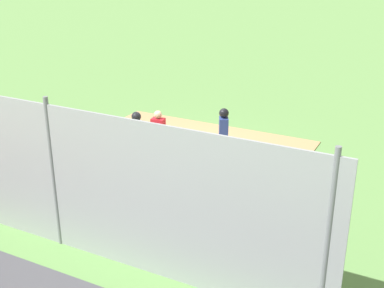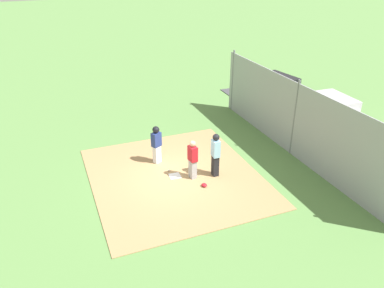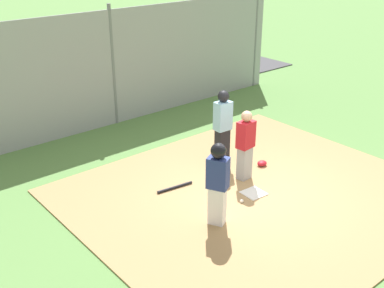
{
  "view_description": "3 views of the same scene",
  "coord_description": "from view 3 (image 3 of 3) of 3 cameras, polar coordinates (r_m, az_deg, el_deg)",
  "views": [
    {
      "loc": [
        6.96,
        -12.64,
        6.18
      ],
      "look_at": [
        0.63,
        -0.34,
        0.66
      ],
      "focal_mm": 47.53,
      "sensor_mm": 36.0,
      "label": 1
    },
    {
      "loc": [
        -12.13,
        4.11,
        7.9
      ],
      "look_at": [
        0.71,
        -1.02,
        0.93
      ],
      "focal_mm": 35.38,
      "sensor_mm": 36.0,
      "label": 2
    },
    {
      "loc": [
        6.69,
        5.95,
        5.12
      ],
      "look_at": [
        0.72,
        -1.17,
        0.98
      ],
      "focal_mm": 45.15,
      "sensor_mm": 36.0,
      "label": 3
    }
  ],
  "objects": [
    {
      "name": "umpire",
      "position": [
        11.16,
        3.65,
        2.18
      ],
      "size": [
        0.39,
        0.28,
        1.79
      ],
      "rotation": [
        0.0,
        0.0,
        1.52
      ],
      "color": "black",
      "rests_on": "dirt_infield"
    },
    {
      "name": "ground_plane",
      "position": [
        10.31,
        7.29,
        -5.97
      ],
      "size": [
        140.0,
        140.0,
        0.0
      ],
      "primitive_type": "plane",
      "color": "#5B8947"
    },
    {
      "name": "catcher_mask",
      "position": [
        11.47,
        8.27,
        -2.27
      ],
      "size": [
        0.24,
        0.2,
        0.12
      ],
      "primitive_type": "ellipsoid",
      "color": "#B21923",
      "rests_on": "dirt_infield"
    },
    {
      "name": "catcher",
      "position": [
        10.52,
        6.32,
        -0.04
      ],
      "size": [
        0.41,
        0.3,
        1.59
      ],
      "rotation": [
        0.0,
        0.0,
        1.69
      ],
      "color": "#9E9EA3",
      "rests_on": "dirt_infield"
    },
    {
      "name": "home_plate",
      "position": [
        10.29,
        7.3,
        -5.78
      ],
      "size": [
        0.47,
        0.47,
        0.02
      ],
      "primitive_type": "cube",
      "rotation": [
        0.0,
        0.0,
        -0.06
      ],
      "color": "white",
      "rests_on": "dirt_infield"
    },
    {
      "name": "runner",
      "position": [
        8.81,
        3.06,
        -4.15
      ],
      "size": [
        0.4,
        0.46,
        1.65
      ],
      "rotation": [
        0.0,
        0.0,
        3.62
      ],
      "color": "silver",
      "rests_on": "dirt_infield"
    },
    {
      "name": "parked_car_red",
      "position": [
        17.8,
        -6.85,
        9.19
      ],
      "size": [
        4.29,
        2.06,
        1.28
      ],
      "rotation": [
        0.0,
        0.0,
        -0.06
      ],
      "color": "maroon",
      "rests_on": "parking_lot"
    },
    {
      "name": "dirt_infield",
      "position": [
        10.3,
        7.29,
        -5.9
      ],
      "size": [
        7.2,
        6.4,
        0.03
      ],
      "primitive_type": "cube",
      "color": "#A88456",
      "rests_on": "ground_plane"
    },
    {
      "name": "baseball_bat",
      "position": [
        10.4,
        -2.03,
        -5.12
      ],
      "size": [
        0.85,
        0.18,
        0.06
      ],
      "primitive_type": "cylinder",
      "rotation": [
        0.0,
        1.57,
        6.15
      ],
      "color": "black",
      "rests_on": "dirt_infield"
    },
    {
      "name": "backstop_fence",
      "position": [
        13.65,
        -9.32,
        8.78
      ],
      "size": [
        12.0,
        0.1,
        3.35
      ],
      "color": "#93999E",
      "rests_on": "ground_plane"
    },
    {
      "name": "parking_lot",
      "position": [
        17.07,
        -15.1,
        5.8
      ],
      "size": [
        18.0,
        5.2,
        0.04
      ],
      "primitive_type": "cube",
      "color": "#424247",
      "rests_on": "ground_plane"
    },
    {
      "name": "baseball",
      "position": [
        9.93,
        5.91,
        -6.71
      ],
      "size": [
        0.07,
        0.07,
        0.07
      ],
      "primitive_type": "sphere",
      "color": "white",
      "rests_on": "dirt_infield"
    }
  ]
}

